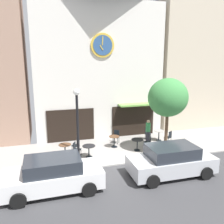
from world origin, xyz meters
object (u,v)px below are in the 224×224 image
parked_car_silver (171,161)px  pedestrian_green (148,131)px  cafe_chair_facing_wall (169,136)px  cafe_table_rightmost (114,139)px  cafe_table_near_door (65,148)px  cafe_chair_near_lamp (77,144)px  cafe_chair_left_end (147,132)px  cafe_table_near_curb (137,142)px  parked_car_white (53,175)px  cafe_chair_right_end (76,148)px  cafe_table_center_right (89,149)px  cafe_chair_under_awning (148,141)px  cafe_chair_corner (116,136)px  street_lamp (78,126)px  cafe_table_center (159,133)px  street_tree (168,98)px

parked_car_silver → pedestrian_green: bearing=79.9°
cafe_chair_facing_wall → pedestrian_green: 1.48m
cafe_table_rightmost → cafe_table_near_door: bearing=-169.3°
cafe_chair_near_lamp → cafe_chair_left_end: 5.36m
cafe_table_near_curb → parked_car_white: 6.34m
cafe_chair_near_lamp → cafe_chair_facing_wall: bearing=-2.0°
cafe_chair_right_end → pedestrian_green: bearing=10.7°
cafe_table_near_door → cafe_table_center_right: size_ratio=0.98×
cafe_chair_right_end → cafe_chair_under_awning: (4.69, -0.06, 0.00)m
cafe_chair_under_awning → pedestrian_green: size_ratio=0.54×
cafe_table_center_right → cafe_chair_corner: cafe_chair_corner is taller
cafe_chair_under_awning → parked_car_white: bearing=-151.1°
cafe_table_near_curb → parked_car_white: size_ratio=0.17×
cafe_table_near_door → cafe_chair_under_awning: cafe_chair_under_awning is taller
cafe_chair_corner → street_lamp: bearing=-141.3°
cafe_chair_under_awning → street_lamp: bearing=-171.4°
cafe_table_center_right → cafe_table_center: bearing=15.6°
cafe_chair_right_end → cafe_chair_near_lamp: 0.70m
cafe_table_near_curb → cafe_chair_near_lamp: size_ratio=0.84×
cafe_table_near_curb → cafe_chair_corner: 1.93m
cafe_table_center → pedestrian_green: bearing=-166.3°
cafe_table_center → cafe_table_center_right: bearing=-164.4°
parked_car_silver → street_tree: bearing=66.8°
cafe_chair_right_end → parked_car_silver: (4.31, -3.60, 0.23)m
cafe_table_near_door → cafe_chair_right_end: cafe_chair_right_end is taller
cafe_table_near_door → cafe_table_rightmost: (3.28, 0.62, -0.01)m
street_lamp → cafe_chair_corner: (2.99, 2.40, -1.61)m
street_tree → cafe_table_center_right: size_ratio=6.14×
cafe_table_near_curb → cafe_chair_under_awning: 0.78m
pedestrian_green → cafe_chair_left_end: bearing=70.2°
cafe_chair_near_lamp → cafe_chair_left_end: (5.25, 1.03, 0.00)m
cafe_chair_corner → cafe_chair_under_awning: bearing=-45.7°
cafe_chair_corner → cafe_chair_near_lamp: bearing=-161.9°
cafe_chair_corner → cafe_chair_under_awning: 2.37m
cafe_chair_under_awning → pedestrian_green: (0.44, 1.03, 0.33)m
cafe_chair_right_end → cafe_chair_left_end: 5.66m
cafe_table_center_right → parked_car_white: (-2.19, -3.16, 0.23)m
cafe_table_center → cafe_chair_facing_wall: cafe_chair_facing_wall is taller
street_lamp → cafe_table_near_curb: 4.23m
cafe_table_center → cafe_table_near_curb: bearing=-149.4°
street_lamp → cafe_table_center_right: (0.68, 0.47, -1.61)m
parked_car_white → parked_car_silver: bearing=-1.4°
pedestrian_green → cafe_chair_under_awning: bearing=-112.9°
cafe_table_center → parked_car_white: size_ratio=0.17×
cafe_table_near_door → cafe_table_rightmost: size_ratio=0.98×
cafe_table_center_right → cafe_chair_right_end: bearing=158.0°
street_tree → cafe_table_center: (0.66, 2.17, -2.95)m
cafe_chair_near_lamp → parked_car_silver: size_ratio=0.21×
parked_car_white → cafe_table_near_door: bearing=77.3°
street_tree → parked_car_silver: size_ratio=1.08×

